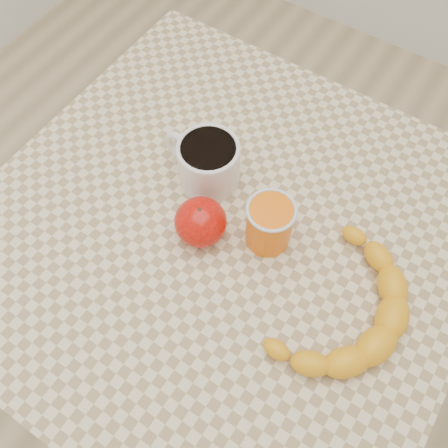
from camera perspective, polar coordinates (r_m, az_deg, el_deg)
The scene contains 6 objects.
ground at distance 1.52m, azimuth 0.00°, elevation -14.55°, with size 3.00×3.00×0.00m, color tan.
table at distance 0.89m, azimuth 0.00°, elevation -3.36°, with size 0.80×0.80×0.75m.
coffee_mug at distance 0.83m, azimuth -1.92°, elevation 7.17°, with size 0.15×0.11×0.09m.
orange_juice_glass at distance 0.77m, azimuth 5.21°, elevation 0.05°, with size 0.08×0.08×0.09m.
apple at distance 0.78m, azimuth -2.69°, elevation 0.24°, with size 0.09×0.09×0.08m.
banana at distance 0.76m, azimuth 13.45°, elevation -9.42°, with size 0.27×0.34×0.05m, color #F7AB16, non-canonical shape.
Camera 1 is at (0.22, -0.33, 1.47)m, focal length 40.00 mm.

